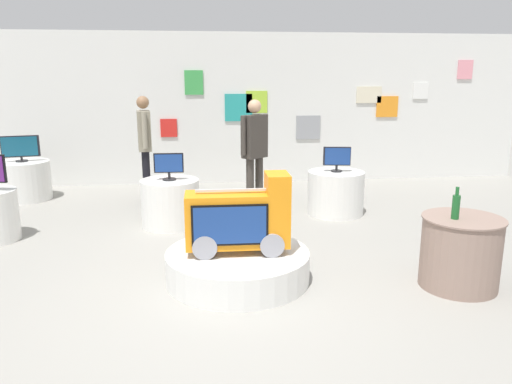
% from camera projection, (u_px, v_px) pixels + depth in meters
% --- Properties ---
extents(ground_plane, '(30.00, 30.00, 0.00)m').
position_uv_depth(ground_plane, '(227.00, 296.00, 4.72)').
color(ground_plane, gray).
extents(back_wall_display, '(12.32, 0.13, 2.83)m').
position_uv_depth(back_wall_display, '(212.00, 109.00, 9.40)').
color(back_wall_display, silver).
rests_on(back_wall_display, ground).
extents(main_display_pedestal, '(1.47, 1.47, 0.30)m').
position_uv_depth(main_display_pedestal, '(238.00, 266.00, 5.06)').
color(main_display_pedestal, silver).
rests_on(main_display_pedestal, ground).
extents(novelty_firetruck_tv, '(1.03, 0.44, 0.80)m').
position_uv_depth(novelty_firetruck_tv, '(239.00, 221.00, 4.95)').
color(novelty_firetruck_tv, gray).
rests_on(novelty_firetruck_tv, main_display_pedestal).
extents(display_pedestal_left_rear, '(0.84, 0.84, 0.65)m').
position_uv_depth(display_pedestal_left_rear, '(336.00, 193.00, 7.45)').
color(display_pedestal_left_rear, silver).
rests_on(display_pedestal_left_rear, ground).
extents(tv_on_left_rear, '(0.40, 0.17, 0.37)m').
position_uv_depth(tv_on_left_rear, '(337.00, 158.00, 7.32)').
color(tv_on_left_rear, black).
rests_on(tv_on_left_rear, display_pedestal_left_rear).
extents(display_pedestal_center_rear, '(0.86, 0.86, 0.65)m').
position_uv_depth(display_pedestal_center_rear, '(24.00, 181.00, 8.30)').
color(display_pedestal_center_rear, silver).
rests_on(display_pedestal_center_rear, ground).
extents(tv_on_center_rear, '(0.59, 0.19, 0.43)m').
position_uv_depth(tv_on_center_rear, '(20.00, 147.00, 8.17)').
color(tv_on_center_rear, black).
rests_on(tv_on_center_rear, display_pedestal_center_rear).
extents(display_pedestal_right_rear, '(0.80, 0.80, 0.65)m').
position_uv_depth(display_pedestal_right_rear, '(170.00, 203.00, 6.86)').
color(display_pedestal_right_rear, silver).
rests_on(display_pedestal_right_rear, ground).
extents(tv_on_right_rear, '(0.40, 0.19, 0.37)m').
position_uv_depth(tv_on_right_rear, '(169.00, 165.00, 6.74)').
color(tv_on_right_rear, black).
rests_on(tv_on_right_rear, display_pedestal_right_rear).
extents(side_table_round, '(0.78, 0.78, 0.71)m').
position_uv_depth(side_table_round, '(460.00, 251.00, 4.86)').
color(side_table_round, gray).
rests_on(side_table_round, ground).
extents(bottle_on_side_table, '(0.07, 0.07, 0.31)m').
position_uv_depth(bottle_on_side_table, '(456.00, 206.00, 4.71)').
color(bottle_on_side_table, '#195926').
rests_on(bottle_on_side_table, side_table_round).
extents(shopper_browsing_near_truck, '(0.25, 0.56, 1.73)m').
position_uv_depth(shopper_browsing_near_truck, '(145.00, 141.00, 7.95)').
color(shopper_browsing_near_truck, black).
rests_on(shopper_browsing_near_truck, ground).
extents(shopper_browsing_rear, '(0.45, 0.40, 1.70)m').
position_uv_depth(shopper_browsing_rear, '(255.00, 147.00, 7.50)').
color(shopper_browsing_rear, '#38332D').
rests_on(shopper_browsing_rear, ground).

